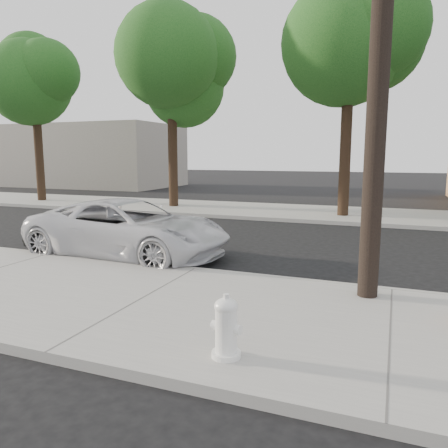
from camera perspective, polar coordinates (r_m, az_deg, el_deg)
The scene contains 11 objects.
ground at distance 11.47m, azimuth 0.73°, elevation -4.00°, with size 120.00×120.00×0.00m, color black.
near_sidewalk at distance 7.73m, azimuth -10.82°, elevation -10.08°, with size 90.00×4.40×0.15m, color gray.
far_sidewalk at distance 19.52m, azimuth 9.61°, elevation 1.50°, with size 90.00×5.00×0.15m, color gray.
curb_near at distance 9.57m, azimuth -3.75°, elevation -6.19°, with size 90.00×0.12×0.16m, color #9E9B93.
building_far at distance 38.74m, azimuth -16.91°, elevation 8.50°, with size 14.00×8.00×5.00m, color gray.
utility_pole at distance 8.04m, azimuth 19.91°, elevation 23.75°, with size 1.40×0.34×9.00m.
tree_a at distance 25.80m, azimuth -23.47°, elevation 17.09°, with size 4.65×4.50×9.00m.
tree_b at distance 21.23m, azimuth -6.60°, elevation 18.63°, with size 4.34×4.20×8.45m.
tree_c at distance 18.68m, azimuth 16.80°, elevation 22.04°, with size 4.96×4.80×9.55m.
police_cruiser at distance 11.38m, azimuth -12.40°, elevation -0.55°, with size 2.44×5.28×1.47m, color silver.
fire_hydrant at distance 5.41m, azimuth 0.29°, elevation -13.51°, with size 0.39×0.36×0.74m.
Camera 1 is at (3.96, -10.45, 2.58)m, focal length 35.00 mm.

